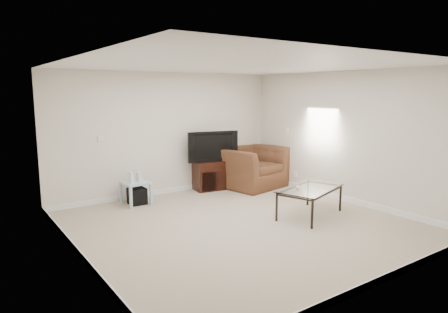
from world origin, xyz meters
TOP-DOWN VIEW (x-y plane):
  - floor at (0.00, 0.00)m, footprint 5.00×5.00m
  - ceiling at (0.00, 0.00)m, footprint 5.00×5.00m
  - wall_back at (0.00, 2.50)m, footprint 5.00×0.02m
  - wall_left at (-2.50, 0.00)m, footprint 0.02×5.00m
  - wall_right at (2.50, 0.00)m, footprint 0.02×5.00m
  - plate_back at (-1.40, 2.49)m, footprint 0.12×0.02m
  - plate_right_switch at (2.49, 1.60)m, footprint 0.02×0.09m
  - plate_right_outlet at (2.49, 1.30)m, footprint 0.02×0.08m
  - tv_stand at (0.90, 2.28)m, footprint 0.82×0.62m
  - dvd_player at (0.89, 2.24)m, footprint 0.49×0.37m
  - television at (0.90, 2.25)m, footprint 1.07×0.42m
  - side_table at (-0.93, 2.05)m, footprint 0.49×0.49m
  - subwoofer at (-0.90, 2.07)m, footprint 0.31×0.31m
  - game_console at (-1.04, 2.02)m, footprint 0.06×0.15m
  - game_case at (-0.87, 2.04)m, footprint 0.05×0.13m
  - recliner at (1.77, 1.95)m, footprint 1.51×1.13m
  - coffee_table at (1.23, -0.31)m, footprint 1.43×1.07m
  - remote at (1.05, -0.21)m, footprint 0.18×0.17m

SIDE VIEW (x-z plane):
  - floor at x=0.00m, z-range 0.00..0.00m
  - subwoofer at x=-0.90m, z-range 0.00..0.31m
  - side_table at x=-0.93m, z-range 0.00..0.44m
  - coffee_table at x=1.23m, z-range 0.00..0.50m
  - plate_right_outlet at x=2.49m, z-range 0.24..0.36m
  - tv_stand at x=0.90m, z-range 0.00..0.63m
  - remote at x=1.05m, z-range 0.50..0.52m
  - game_case at x=-0.87m, z-range 0.44..0.61m
  - dvd_player at x=0.89m, z-range 0.50..0.56m
  - game_console at x=-1.04m, z-range 0.44..0.64m
  - recliner at x=1.77m, z-range 0.00..1.19m
  - television at x=0.90m, z-range 0.63..1.28m
  - wall_back at x=0.00m, z-range 0.00..2.50m
  - wall_left at x=-2.50m, z-range 0.00..2.50m
  - wall_right at x=2.50m, z-range 0.00..2.50m
  - plate_back at x=-1.40m, z-range 1.19..1.31m
  - plate_right_switch at x=2.49m, z-range 1.19..1.31m
  - ceiling at x=0.00m, z-range 2.50..2.50m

